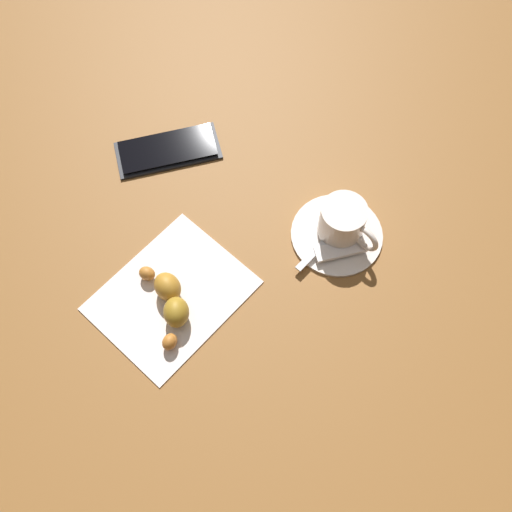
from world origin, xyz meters
TOP-DOWN VIEW (x-y plane):
  - ground_plane at (0.00, 0.00)m, footprint 1.80×1.80m
  - saucer at (0.11, -0.04)m, footprint 0.13×0.13m
  - espresso_cup at (0.11, -0.04)m, footprint 0.06×0.09m
  - teaspoon at (0.11, -0.04)m, footprint 0.12×0.03m
  - sugar_packet at (0.09, -0.06)m, footprint 0.07×0.05m
  - napkin at (-0.12, 0.04)m, footprint 0.21×0.18m
  - croissant at (-0.13, 0.02)m, footprint 0.07×0.12m
  - cell_phone at (0.01, 0.22)m, footprint 0.17×0.13m

SIDE VIEW (x-z plane):
  - ground_plane at x=0.00m, z-range 0.00..0.00m
  - napkin at x=-0.12m, z-range 0.00..0.00m
  - cell_phone at x=0.01m, z-range 0.00..0.01m
  - saucer at x=0.11m, z-range 0.00..0.01m
  - teaspoon at x=0.11m, z-range 0.01..0.02m
  - sugar_packet at x=0.09m, z-range 0.01..0.02m
  - croissant at x=-0.13m, z-range 0.00..0.04m
  - espresso_cup at x=0.11m, z-range 0.01..0.07m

